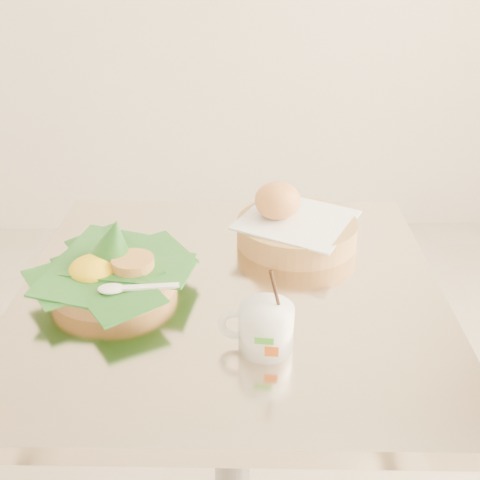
{
  "coord_description": "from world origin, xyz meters",
  "views": [
    {
      "loc": [
        0.17,
        -0.79,
        1.29
      ],
      "look_at": [
        0.19,
        0.09,
        0.82
      ],
      "focal_mm": 45.0,
      "sensor_mm": 36.0,
      "label": 1
    }
  ],
  "objects_px": {
    "rice_basket": "(112,268)",
    "coffee_mug": "(265,326)",
    "bread_basket": "(294,226)",
    "cafe_table": "(231,389)"
  },
  "relations": [
    {
      "from": "rice_basket",
      "to": "coffee_mug",
      "type": "bearing_deg",
      "value": -35.48
    },
    {
      "from": "bread_basket",
      "to": "cafe_table",
      "type": "bearing_deg",
      "value": -127.52
    },
    {
      "from": "coffee_mug",
      "to": "rice_basket",
      "type": "bearing_deg",
      "value": 144.52
    },
    {
      "from": "cafe_table",
      "to": "coffee_mug",
      "type": "height_order",
      "value": "coffee_mug"
    },
    {
      "from": "coffee_mug",
      "to": "cafe_table",
      "type": "bearing_deg",
      "value": 105.6
    },
    {
      "from": "cafe_table",
      "to": "coffee_mug",
      "type": "xyz_separation_m",
      "value": [
        0.05,
        -0.16,
        0.26
      ]
    },
    {
      "from": "cafe_table",
      "to": "bread_basket",
      "type": "bearing_deg",
      "value": 52.48
    },
    {
      "from": "cafe_table",
      "to": "bread_basket",
      "type": "xyz_separation_m",
      "value": [
        0.12,
        0.16,
        0.26
      ]
    },
    {
      "from": "cafe_table",
      "to": "bread_basket",
      "type": "relative_size",
      "value": 2.89
    },
    {
      "from": "cafe_table",
      "to": "rice_basket",
      "type": "relative_size",
      "value": 2.87
    }
  ]
}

